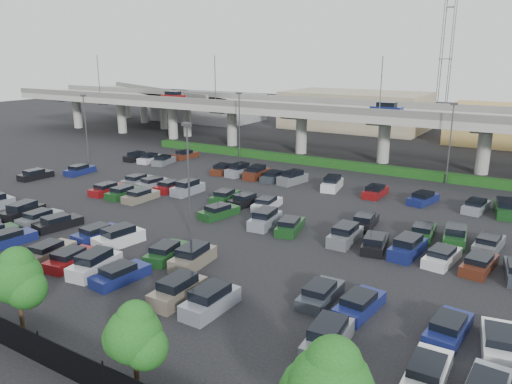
% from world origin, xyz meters
% --- Properties ---
extents(ground, '(280.00, 280.00, 0.00)m').
position_xyz_m(ground, '(0.00, 0.00, 0.00)').
color(ground, black).
extents(overpass, '(150.00, 13.00, 15.80)m').
position_xyz_m(overpass, '(-0.25, 31.96, 6.97)').
color(overpass, '#9C9C93').
rests_on(overpass, ground).
extents(on_ramp, '(50.93, 30.13, 8.80)m').
position_xyz_m(on_ramp, '(-52.10, 43.05, 6.86)').
color(on_ramp, '#9C9C93').
rests_on(on_ramp, ground).
extents(hedge, '(66.00, 1.60, 1.10)m').
position_xyz_m(hedge, '(0.00, 25.00, 0.55)').
color(hedge, '#103A12').
rests_on(hedge, ground).
extents(tree_row, '(65.07, 3.66, 5.94)m').
position_xyz_m(tree_row, '(0.70, -26.53, 3.52)').
color(tree_row, '#332316').
rests_on(tree_row, ground).
extents(parked_cars, '(63.12, 41.61, 1.67)m').
position_xyz_m(parked_cars, '(0.24, -4.11, 0.61)').
color(parked_cars, silver).
rests_on(parked_cars, ground).
extents(light_poles, '(66.90, 48.38, 10.30)m').
position_xyz_m(light_poles, '(-4.13, 2.00, 6.24)').
color(light_poles, '#46474B').
rests_on(light_poles, ground).
extents(distant_buildings, '(138.00, 24.00, 9.00)m').
position_xyz_m(distant_buildings, '(12.38, 61.81, 3.74)').
color(distant_buildings, gray).
rests_on(distant_buildings, ground).
extents(comm_tower, '(2.40, 2.40, 30.00)m').
position_xyz_m(comm_tower, '(4.00, 74.00, 15.61)').
color(comm_tower, '#46474B').
rests_on(comm_tower, ground).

